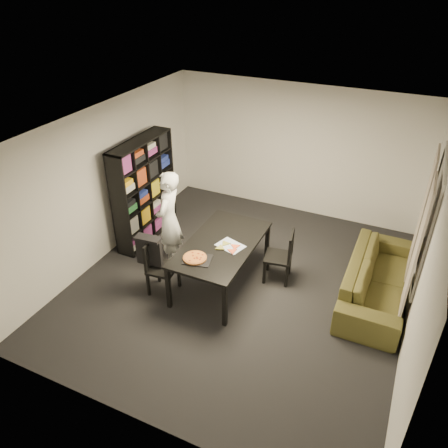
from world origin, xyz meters
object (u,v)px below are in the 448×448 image
at_px(person, 169,220).
at_px(pepperoni_pizza, 195,258).
at_px(sofa, 378,279).
at_px(baking_tray, 198,259).
at_px(chair_right, 284,254).
at_px(chair_left, 157,263).
at_px(dining_table, 221,247).
at_px(bookshelf, 144,191).

bearing_deg(person, pepperoni_pizza, 41.28).
bearing_deg(sofa, baking_tray, 116.79).
distance_m(chair_right, baking_tray, 1.45).
height_order(chair_left, pepperoni_pizza, chair_left).
distance_m(baking_tray, sofa, 2.77).
height_order(dining_table, chair_right, chair_right).
distance_m(bookshelf, pepperoni_pizza, 2.10).
xyz_separation_m(person, baking_tray, (0.89, -0.68, -0.08)).
distance_m(bookshelf, baking_tray, 2.13).
bearing_deg(dining_table, pepperoni_pizza, -107.31).
bearing_deg(chair_left, sofa, -73.26).
relative_size(dining_table, person, 1.08).
height_order(dining_table, chair_left, chair_left).
bearing_deg(dining_table, bookshelf, 159.47).
xyz_separation_m(dining_table, baking_tray, (-0.13, -0.54, 0.07)).
distance_m(chair_left, pepperoni_pizza, 0.70).
bearing_deg(sofa, pepperoni_pizza, 116.45).
xyz_separation_m(chair_left, person, (-0.20, 0.72, 0.34)).
distance_m(dining_table, chair_right, 1.01).
bearing_deg(dining_table, person, 172.21).
relative_size(baking_tray, pepperoni_pizza, 1.14).
bearing_deg(chair_left, dining_table, -59.90).
height_order(chair_left, sofa, chair_left).
bearing_deg(pepperoni_pizza, bookshelf, 143.68).
relative_size(person, pepperoni_pizza, 4.85).
distance_m(dining_table, baking_tray, 0.56).
relative_size(chair_left, chair_right, 0.99).
distance_m(person, sofa, 3.41).
bearing_deg(pepperoni_pizza, chair_right, 44.72).
bearing_deg(person, chair_left, 5.78).
bearing_deg(chair_right, dining_table, -70.39).
relative_size(baking_tray, sofa, 0.18).
bearing_deg(bookshelf, chair_right, -4.43).
bearing_deg(sofa, person, 99.42).
bearing_deg(bookshelf, sofa, -0.06).
xyz_separation_m(dining_table, pepperoni_pizza, (-0.17, -0.54, 0.09)).
xyz_separation_m(dining_table, sofa, (2.31, 0.69, -0.36)).
bearing_deg(baking_tray, sofa, 26.79).
relative_size(dining_table, sofa, 0.81).
distance_m(chair_right, pepperoni_pizza, 1.49).
distance_m(bookshelf, chair_left, 1.70).
distance_m(person, pepperoni_pizza, 1.09).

